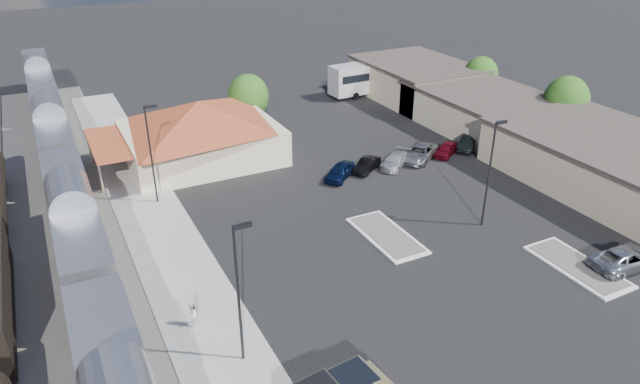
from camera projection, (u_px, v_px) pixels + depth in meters
name	position (u px, v px, depth m)	size (l,w,h in m)	color
ground	(356.00, 261.00, 42.21)	(280.00, 280.00, 0.00)	black
railbed	(40.00, 279.00, 40.06)	(16.00, 100.00, 0.12)	#4C4944
platform	(175.00, 261.00, 42.10)	(5.50, 92.00, 0.18)	gray
passenger_train	(77.00, 230.00, 40.65)	(3.00, 104.00, 5.55)	silver
station_depot	(200.00, 130.00, 58.11)	(18.35, 12.24, 6.20)	beige
buildings_east	(508.00, 119.00, 63.93)	(14.40, 51.40, 4.80)	#C6B28C
traffic_island_south	(387.00, 235.00, 45.38)	(3.30, 7.50, 0.21)	silver
traffic_island_north	(578.00, 266.00, 41.45)	(3.30, 7.50, 0.21)	silver
lamp_plat_s	(239.00, 284.00, 30.62)	(1.08, 0.25, 9.00)	black
lamp_plat_n	(151.00, 147.00, 48.17)	(1.08, 0.25, 9.00)	black
lamp_lot	(491.00, 166.00, 44.72)	(1.08, 0.25, 9.00)	black
tree_east_b	(566.00, 100.00, 63.66)	(4.94, 4.94, 6.96)	#382314
tree_east_c	(481.00, 75.00, 75.04)	(4.41, 4.41, 6.21)	#382314
tree_depot	(248.00, 96.00, 65.56)	(4.71, 4.71, 6.63)	#382314
suv	(626.00, 258.00, 41.17)	(2.61, 5.65, 1.57)	#A1A5A9
coach_bus	(376.00, 75.00, 79.51)	(13.86, 3.55, 4.41)	silver
person_b	(191.00, 314.00, 35.04)	(0.87, 0.68, 1.78)	silver
parked_car_a	(340.00, 171.00, 54.81)	(1.75, 4.36, 1.49)	#0C193C
parked_car_b	(367.00, 165.00, 56.38)	(1.38, 3.96, 1.31)	black
parked_car_c	(396.00, 160.00, 57.43)	(1.89, 4.64, 1.35)	silver
parked_car_d	(420.00, 153.00, 58.93)	(2.48, 5.38, 1.50)	gray
parked_car_e	(446.00, 149.00, 60.02)	(1.60, 3.99, 1.36)	maroon
parked_car_f	(468.00, 143.00, 61.52)	(1.60, 4.58, 1.51)	black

